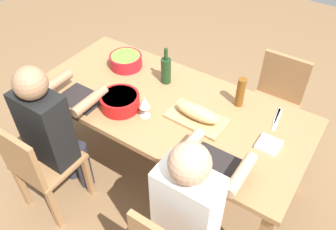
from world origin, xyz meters
TOP-DOWN VIEW (x-y plane):
  - ground_plane at (0.00, 0.00)m, footprint 8.00×8.00m
  - dining_table at (0.00, 0.00)m, footprint 1.99×0.92m
  - diner_near_right at (0.55, -0.60)m, footprint 0.41×0.53m
  - chair_near_left at (-0.55, -0.78)m, footprint 0.40×0.40m
  - diner_near_left at (-0.55, -0.60)m, footprint 0.41×0.53m
  - chair_far_right at (0.55, 0.78)m, footprint 0.40×0.40m
  - serving_bowl_salad at (-0.53, 0.20)m, footprint 0.26×0.26m
  - serving_bowl_fruit at (-0.25, -0.22)m, footprint 0.27×0.27m
  - cutting_board at (0.25, -0.03)m, footprint 0.41×0.23m
  - bread_loaf at (0.25, -0.03)m, footprint 0.32×0.12m
  - wine_bottle at (-0.15, 0.20)m, footprint 0.08×0.08m
  - beer_bottle at (0.42, 0.27)m, footprint 0.06×0.06m
  - wine_glass at (-0.06, -0.19)m, footprint 0.08×0.08m
  - placemat_near_right at (0.55, -0.30)m, footprint 0.32×0.23m
  - placemat_near_left at (-0.55, -0.30)m, footprint 0.32×0.23m
  - fork_far_right at (0.69, 0.30)m, footprint 0.03×0.17m
  - carving_knife at (0.70, 0.26)m, footprint 0.06×0.23m
  - napkin_stack at (0.75, 0.01)m, footprint 0.14×0.14m

SIDE VIEW (x-z plane):
  - ground_plane at x=0.00m, z-range 0.00..0.00m
  - chair_near_left at x=-0.55m, z-range 0.06..0.91m
  - chair_far_right at x=0.55m, z-range 0.06..0.91m
  - dining_table at x=0.00m, z-range 0.29..1.03m
  - diner_near_right at x=0.55m, z-range 0.10..1.30m
  - diner_near_left at x=-0.55m, z-range 0.10..1.30m
  - placemat_near_right at x=0.55m, z-range 0.74..0.75m
  - placemat_near_left at x=-0.55m, z-range 0.74..0.75m
  - fork_far_right at x=0.69m, z-range 0.74..0.75m
  - carving_knife at x=0.70m, z-range 0.74..0.75m
  - cutting_board at x=0.25m, z-range 0.74..0.76m
  - napkin_stack at x=0.75m, z-range 0.74..0.76m
  - serving_bowl_salad at x=-0.53m, z-range 0.75..0.85m
  - serving_bowl_fruit at x=-0.25m, z-range 0.75..0.85m
  - bread_loaf at x=0.25m, z-range 0.76..0.85m
  - wine_bottle at x=-0.15m, z-range 0.70..0.99m
  - beer_bottle at x=0.42m, z-range 0.74..0.96m
  - wine_glass at x=-0.06m, z-range 0.77..0.94m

